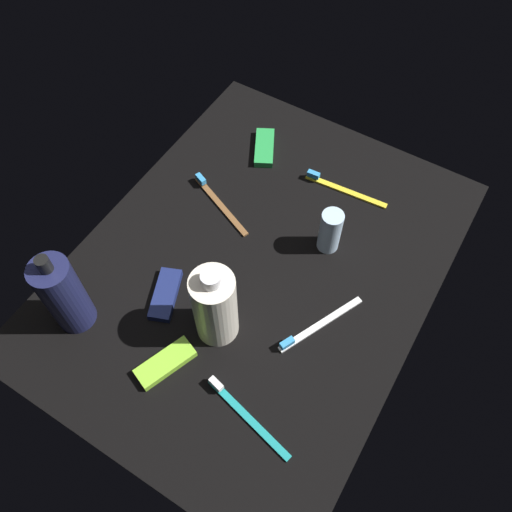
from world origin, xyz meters
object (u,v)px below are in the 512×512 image
(toothbrush_brown, at_px, (218,201))
(toothbrush_yellow, at_px, (341,188))
(snack_bar_green, at_px, (264,148))
(snack_bar_navy, at_px, (165,294))
(lotion_bottle, at_px, (63,294))
(toothbrush_teal, at_px, (243,413))
(toothbrush_white, at_px, (316,326))
(bodywash_bottle, at_px, (215,306))
(snack_bar_lime, at_px, (165,363))
(deodorant_stick, at_px, (330,231))

(toothbrush_brown, xyz_separation_m, toothbrush_yellow, (0.16, -0.20, 0.00))
(toothbrush_brown, distance_m, snack_bar_green, 0.18)
(toothbrush_yellow, height_order, snack_bar_navy, toothbrush_yellow)
(lotion_bottle, relative_size, snack_bar_green, 1.88)
(toothbrush_teal, bearing_deg, toothbrush_yellow, 8.44)
(toothbrush_teal, height_order, snack_bar_green, toothbrush_teal)
(toothbrush_yellow, distance_m, snack_bar_green, 0.20)
(toothbrush_teal, bearing_deg, toothbrush_white, -8.45)
(toothbrush_white, bearing_deg, lotion_bottle, 118.49)
(bodywash_bottle, bearing_deg, snack_bar_green, 19.99)
(bodywash_bottle, relative_size, snack_bar_lime, 1.77)
(lotion_bottle, height_order, deodorant_stick, lotion_bottle)
(lotion_bottle, distance_m, snack_bar_green, 0.54)
(bodywash_bottle, bearing_deg, toothbrush_white, -58.88)
(bodywash_bottle, xyz_separation_m, toothbrush_yellow, (0.40, -0.05, -0.08))
(bodywash_bottle, relative_size, toothbrush_teal, 1.04)
(toothbrush_teal, distance_m, toothbrush_white, 0.20)
(toothbrush_yellow, relative_size, snack_bar_navy, 1.73)
(lotion_bottle, bearing_deg, snack_bar_navy, -43.64)
(lotion_bottle, relative_size, snack_bar_navy, 1.88)
(toothbrush_teal, relative_size, snack_bar_navy, 1.71)
(deodorant_stick, distance_m, toothbrush_teal, 0.37)
(deodorant_stick, xyz_separation_m, snack_bar_green, (0.15, 0.24, -0.04))
(toothbrush_brown, relative_size, snack_bar_lime, 1.64)
(toothbrush_white, relative_size, snack_bar_green, 1.62)
(toothbrush_brown, bearing_deg, snack_bar_green, -1.89)
(toothbrush_yellow, bearing_deg, snack_bar_lime, 170.58)
(lotion_bottle, distance_m, toothbrush_yellow, 0.58)
(bodywash_bottle, bearing_deg, snack_bar_lime, 160.18)
(bodywash_bottle, height_order, snack_bar_navy, bodywash_bottle)
(deodorant_stick, bearing_deg, snack_bar_lime, 161.19)
(deodorant_stick, distance_m, snack_bar_lime, 0.38)
(toothbrush_teal, relative_size, toothbrush_white, 1.06)
(snack_bar_green, bearing_deg, toothbrush_white, -165.13)
(toothbrush_brown, height_order, snack_bar_green, toothbrush_brown)
(toothbrush_brown, bearing_deg, toothbrush_teal, -140.94)
(bodywash_bottle, xyz_separation_m, toothbrush_teal, (-0.11, -0.12, -0.08))
(toothbrush_brown, relative_size, toothbrush_teal, 0.96)
(toothbrush_yellow, height_order, snack_bar_green, toothbrush_yellow)
(lotion_bottle, xyz_separation_m, snack_bar_lime, (0.01, -0.19, -0.08))
(snack_bar_lime, bearing_deg, toothbrush_yellow, 11.27)
(bodywash_bottle, height_order, deodorant_stick, bodywash_bottle)
(lotion_bottle, distance_m, bodywash_bottle, 0.25)
(snack_bar_green, bearing_deg, snack_bar_lime, 164.10)
(deodorant_stick, xyz_separation_m, snack_bar_navy, (-0.26, 0.20, -0.04))
(lotion_bottle, height_order, snack_bar_green, lotion_bottle)
(snack_bar_navy, bearing_deg, toothbrush_brown, -12.85)
(toothbrush_brown, distance_m, toothbrush_white, 0.34)
(toothbrush_brown, distance_m, toothbrush_teal, 0.44)
(lotion_bottle, height_order, toothbrush_yellow, lotion_bottle)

